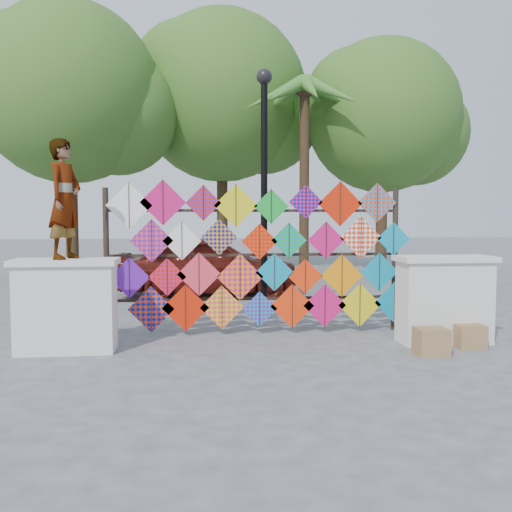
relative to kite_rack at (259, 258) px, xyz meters
name	(u,v)px	position (x,y,z in m)	size (l,w,h in m)	color
ground	(260,344)	(-0.07, -0.73, -1.20)	(80.00, 80.00, 0.00)	gray
parapet_left	(66,305)	(-2.77, -0.93, -0.55)	(1.40, 0.65, 1.28)	silver
parapet_right	(444,299)	(2.63, -0.93, -0.55)	(1.40, 0.65, 1.28)	silver
kite_rack	(259,258)	(0.00, 0.00, 0.00)	(4.92, 0.24, 2.43)	black
tree_west	(73,94)	(-4.47, 8.30, 4.18)	(5.85, 5.20, 8.01)	#3F2B1B
tree_mid	(225,98)	(0.04, 10.30, 4.58)	(6.30, 5.60, 8.61)	#3F2B1B
tree_east	(385,117)	(5.02, 8.80, 3.79)	(5.40, 4.80, 7.42)	#3F2B1B
palm_tree	(305,107)	(2.13, 7.27, 3.76)	(3.62, 3.62, 5.83)	#3F2B1B
vendor_woman	(65,199)	(-2.76, -0.93, 0.90)	(0.59, 0.39, 1.62)	#99999E
sedan	(209,265)	(-0.68, 4.48, -0.48)	(1.69, 4.21, 1.43)	#53140E
lamppost	(264,170)	(0.23, 1.27, 1.49)	(0.28, 0.28, 4.46)	black
cardboard_box_near	(431,342)	(2.14, -1.64, -1.02)	(0.41, 0.36, 0.36)	#9F834D
cardboard_box_far	(469,336)	(2.84, -1.28, -1.03)	(0.39, 0.36, 0.33)	#9F834D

